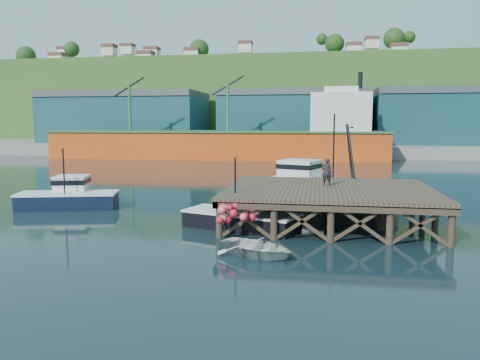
% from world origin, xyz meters
% --- Properties ---
extents(ground, '(300.00, 300.00, 0.00)m').
position_xyz_m(ground, '(0.00, 0.00, 0.00)').
color(ground, black).
rests_on(ground, ground).
extents(wharf, '(12.00, 10.00, 2.62)m').
position_xyz_m(wharf, '(5.50, -0.19, 1.94)').
color(wharf, brown).
rests_on(wharf, ground).
extents(far_quay, '(160.00, 40.00, 2.00)m').
position_xyz_m(far_quay, '(0.00, 70.00, 1.00)').
color(far_quay, gray).
rests_on(far_quay, ground).
extents(warehouse_left, '(32.00, 16.00, 9.00)m').
position_xyz_m(warehouse_left, '(-35.00, 65.00, 6.50)').
color(warehouse_left, '#194B54').
rests_on(warehouse_left, far_quay).
extents(warehouse_mid, '(28.00, 16.00, 9.00)m').
position_xyz_m(warehouse_mid, '(0.00, 65.00, 6.50)').
color(warehouse_mid, '#194B54').
rests_on(warehouse_mid, far_quay).
extents(warehouse_right, '(30.00, 16.00, 9.00)m').
position_xyz_m(warehouse_right, '(30.00, 65.00, 6.50)').
color(warehouse_right, '#194B54').
rests_on(warehouse_right, far_quay).
extents(cargo_ship, '(55.50, 10.00, 13.75)m').
position_xyz_m(cargo_ship, '(-8.46, 48.00, 3.31)').
color(cargo_ship, '#DA4B14').
rests_on(cargo_ship, ground).
extents(hillside, '(220.00, 50.00, 22.00)m').
position_xyz_m(hillside, '(0.00, 100.00, 11.00)').
color(hillside, '#2D511E').
rests_on(hillside, ground).
extents(boat_navy, '(7.15, 4.57, 4.22)m').
position_xyz_m(boat_navy, '(-12.52, 2.09, 0.85)').
color(boat_navy, black).
rests_on(boat_navy, ground).
extents(boat_black, '(7.01, 5.81, 4.07)m').
position_xyz_m(boat_black, '(0.67, -2.22, 0.75)').
color(boat_black, black).
rests_on(boat_black, ground).
extents(trawler, '(10.44, 6.92, 6.59)m').
position_xyz_m(trawler, '(5.24, 6.50, 1.36)').
color(trawler, tan).
rests_on(trawler, ground).
extents(dinghy, '(4.50, 4.11, 0.76)m').
position_xyz_m(dinghy, '(2.16, -7.74, 0.38)').
color(dinghy, silver).
rests_on(dinghy, ground).
extents(dockworker, '(0.68, 0.52, 1.69)m').
position_xyz_m(dockworker, '(5.34, 0.81, 2.97)').
color(dockworker, black).
rests_on(dockworker, wharf).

